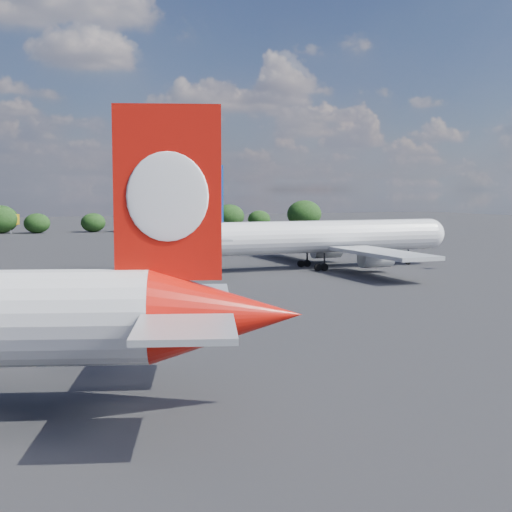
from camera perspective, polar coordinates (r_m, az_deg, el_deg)
name	(u,v)px	position (r m, az deg, el deg)	size (l,w,h in m)	color
china_southern_airliner	(317,238)	(112.31, 4.94, 1.47)	(49.06, 46.57, 16.05)	silver
billboard_yellow	(10,220)	(214.18, -19.06, 2.75)	(5.00, 0.30, 5.50)	gold
horizon_treeline	(10,220)	(211.93, -19.07, 2.75)	(205.92, 16.55, 8.99)	black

